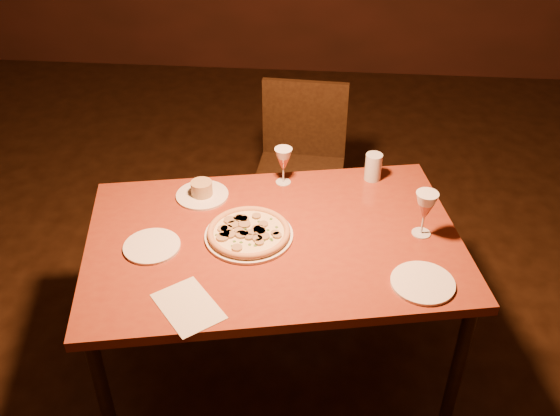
{
  "coord_description": "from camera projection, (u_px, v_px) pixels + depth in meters",
  "views": [
    {
      "loc": [
        0.23,
        -1.76,
        2.26
      ],
      "look_at": [
        0.06,
        0.16,
        0.87
      ],
      "focal_mm": 40.0,
      "sensor_mm": 36.0,
      "label": 1
    }
  ],
  "objects": [
    {
      "name": "menu_card",
      "position": [
        188.0,
        306.0,
        2.09
      ],
      "size": [
        0.29,
        0.3,
        0.0
      ],
      "primitive_type": "cube",
      "rotation": [
        0.0,
        0.0,
        0.69
      ],
      "color": "beige",
      "rests_on": "dining_table"
    },
    {
      "name": "pizza_plate",
      "position": [
        249.0,
        233.0,
        2.39
      ],
      "size": [
        0.34,
        0.34,
        0.04
      ],
      "color": "silver",
      "rests_on": "dining_table"
    },
    {
      "name": "side_plate_near",
      "position": [
        423.0,
        283.0,
        2.18
      ],
      "size": [
        0.23,
        0.23,
        0.01
      ],
      "primitive_type": "cylinder",
      "color": "silver",
      "rests_on": "dining_table"
    },
    {
      "name": "floor",
      "position": [
        263.0,
        388.0,
        2.76
      ],
      "size": [
        7.0,
        7.0,
        0.0
      ],
      "primitive_type": "plane",
      "color": "#331E11",
      "rests_on": "ground"
    },
    {
      "name": "dining_table",
      "position": [
        274.0,
        251.0,
        2.44
      ],
      "size": [
        1.59,
        1.19,
        0.77
      ],
      "rotation": [
        0.0,
        0.0,
        0.2
      ],
      "color": "maroon",
      "rests_on": "floor"
    },
    {
      "name": "side_plate_left",
      "position": [
        152.0,
        246.0,
        2.34
      ],
      "size": [
        0.21,
        0.21,
        0.01
      ],
      "primitive_type": "cylinder",
      "color": "silver",
      "rests_on": "dining_table"
    },
    {
      "name": "water_tumbler",
      "position": [
        373.0,
        167.0,
        2.7
      ],
      "size": [
        0.07,
        0.07,
        0.12
      ],
      "primitive_type": "cylinder",
      "color": "silver",
      "rests_on": "dining_table"
    },
    {
      "name": "chair_far",
      "position": [
        301.0,
        163.0,
        3.3
      ],
      "size": [
        0.47,
        0.47,
        0.93
      ],
      "rotation": [
        0.0,
        0.0,
        -0.06
      ],
      "color": "black",
      "rests_on": "floor"
    },
    {
      "name": "wine_glass_right",
      "position": [
        424.0,
        214.0,
        2.36
      ],
      "size": [
        0.09,
        0.09,
        0.19
      ],
      "primitive_type": null,
      "color": "#BE654F",
      "rests_on": "dining_table"
    },
    {
      "name": "wine_glass_far",
      "position": [
        283.0,
        166.0,
        2.66
      ],
      "size": [
        0.08,
        0.08,
        0.17
      ],
      "primitive_type": null,
      "color": "#BE654F",
      "rests_on": "dining_table"
    },
    {
      "name": "ramekin_saucer",
      "position": [
        202.0,
        192.0,
        2.61
      ],
      "size": [
        0.22,
        0.22,
        0.07
      ],
      "color": "silver",
      "rests_on": "dining_table"
    }
  ]
}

